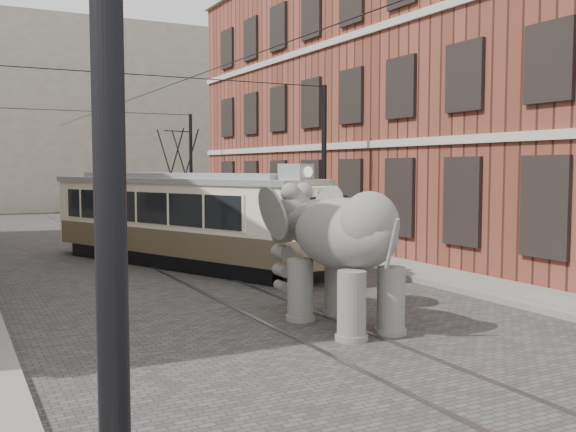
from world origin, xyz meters
TOP-DOWN VIEW (x-y plane):
  - ground at (0.00, 0.00)m, footprint 120.00×120.00m
  - tram_rails at (0.00, 0.00)m, footprint 1.54×80.00m
  - sidewalk_right at (6.00, 0.00)m, footprint 2.00×60.00m
  - brick_building at (11.00, 9.00)m, footprint 8.00×26.00m
  - distant_block at (0.00, 40.00)m, footprint 28.00×10.00m
  - catenary at (-0.20, 5.00)m, footprint 11.00×30.20m
  - tram at (0.21, 6.77)m, footprint 6.32×11.09m
  - elephant at (0.57, -2.66)m, footprint 2.82×4.83m

SIDE VIEW (x-z plane):
  - ground at x=0.00m, z-range 0.00..0.00m
  - tram_rails at x=0.00m, z-range 0.00..0.02m
  - sidewalk_right at x=6.00m, z-range 0.00..0.15m
  - elephant at x=0.57m, z-range 0.00..2.89m
  - tram at x=0.21m, z-range 0.00..4.39m
  - catenary at x=-0.20m, z-range 0.00..6.00m
  - brick_building at x=11.00m, z-range 0.00..12.00m
  - distant_block at x=0.00m, z-range 0.00..14.00m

